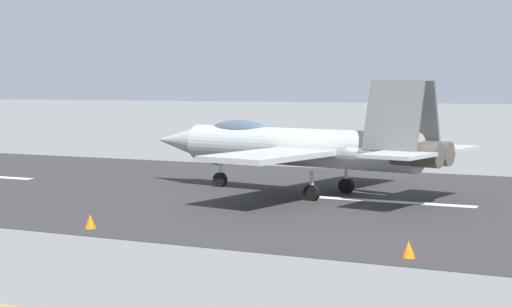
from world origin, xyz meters
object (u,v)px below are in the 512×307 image
marker_cone_near (408,249)px  marker_cone_mid (90,222)px  fighter_jet (298,146)px  crew_person (220,153)px

marker_cone_near → marker_cone_mid: size_ratio=1.00×
marker_cone_near → fighter_jet: bearing=-54.5°
fighter_jet → marker_cone_near: size_ratio=32.01×
fighter_jet → marker_cone_near: fighter_jet is taller
crew_person → marker_cone_mid: size_ratio=3.04×
fighter_jet → crew_person: fighter_jet is taller
fighter_jet → crew_person: bearing=-47.5°
marker_cone_near → marker_cone_mid: 12.10m
marker_cone_mid → fighter_jet: bearing=-104.8°
crew_person → marker_cone_mid: crew_person is taller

